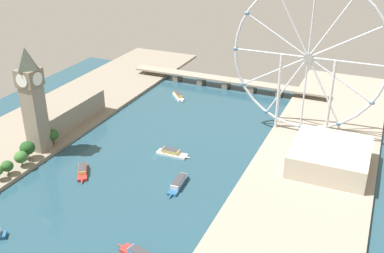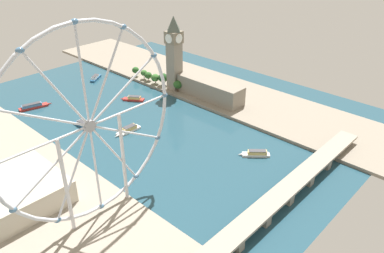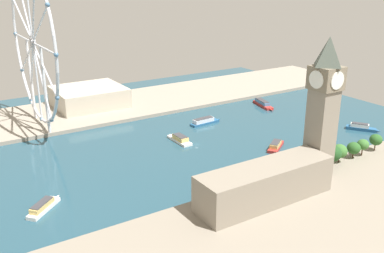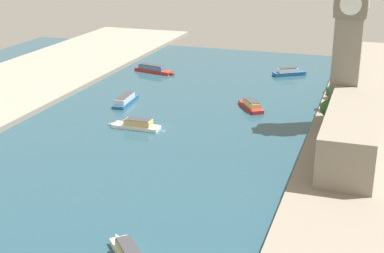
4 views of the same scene
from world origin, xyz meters
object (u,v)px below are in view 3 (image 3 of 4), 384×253
tour_boat_1 (204,121)px  tour_boat_3 (263,104)px  ferris_wheel (33,43)px  clock_tower (323,106)px  parliament_block (265,183)px  tour_boat_5 (180,139)px  tour_boat_0 (276,145)px  riverside_hall (89,97)px  tour_boat_4 (361,127)px  tour_boat_2 (43,206)px

tour_boat_1 → tour_boat_3: tour_boat_3 is taller
ferris_wheel → clock_tower: bearing=-147.9°
parliament_block → tour_boat_3: 191.77m
tour_boat_5 → clock_tower: bearing=-159.6°
tour_boat_5 → parliament_block: bearing=174.2°
tour_boat_0 → tour_boat_5: 71.25m
clock_tower → ferris_wheel: 220.99m
clock_tower → riverside_hall: 230.70m
parliament_block → tour_boat_3: size_ratio=2.32×
riverside_hall → tour_boat_4: 240.38m
parliament_block → ferris_wheel: bearing=19.6°
clock_tower → tour_boat_1: clock_tower is taller
clock_tower → tour_boat_1: (124.00, -0.83, -44.63)m
riverside_hall → tour_boat_4: (-175.50, -164.00, -9.29)m
tour_boat_2 → tour_boat_1: bearing=-16.8°
parliament_block → tour_boat_0: parliament_block is taller
tour_boat_1 → tour_boat_4: (-80.94, -98.31, -0.02)m
tour_boat_0 → tour_boat_1: 73.96m
parliament_block → ferris_wheel: (193.37, 68.73, 55.83)m
riverside_hall → tour_boat_0: bearing=-154.7°
tour_boat_3 → tour_boat_4: (-94.34, -21.76, 0.00)m
riverside_hall → tour_boat_5: 122.07m
ferris_wheel → riverside_hall: bearing=-58.2°
ferris_wheel → tour_boat_5: (-86.34, -79.04, -66.97)m
ferris_wheel → tour_boat_5: 134.86m
riverside_hall → parliament_block: bearing=-175.8°
tour_boat_3 → tour_boat_5: size_ratio=1.18×
tour_boat_1 → clock_tower: bearing=-94.7°
tour_boat_1 → tour_boat_3: (13.40, -76.55, -0.02)m
tour_boat_2 → riverside_hall: bearing=20.5°
parliament_block → tour_boat_5: 108.10m
tour_boat_2 → tour_boat_3: bearing=-21.6°
tour_boat_0 → tour_boat_1: size_ratio=0.81×
ferris_wheel → tour_boat_4: size_ratio=5.33×
tour_boat_2 → tour_boat_3: size_ratio=0.67×
tour_boat_0 → tour_boat_3: tour_boat_3 is taller
tour_boat_1 → parliament_block: bearing=-114.8°
tour_boat_1 → tour_boat_4: bearing=-43.8°
clock_tower → parliament_block: size_ratio=1.05×
tour_boat_0 → tour_boat_2: bearing=145.6°
ferris_wheel → tour_boat_3: (-48.83, -194.28, -66.78)m
tour_boat_0 → tour_boat_5: size_ratio=0.86×
ferris_wheel → tour_boat_0: ferris_wheel is taller
riverside_hall → tour_boat_4: size_ratio=2.50×
ferris_wheel → tour_boat_3: 211.16m
tour_boat_4 → clock_tower: bearing=-100.2°
tour_boat_2 → tour_boat_4: size_ratio=0.94×
tour_boat_1 → tour_boat_2: 168.19m
clock_tower → tour_boat_4: clock_tower is taller
clock_tower → tour_boat_0: size_ratio=3.34×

